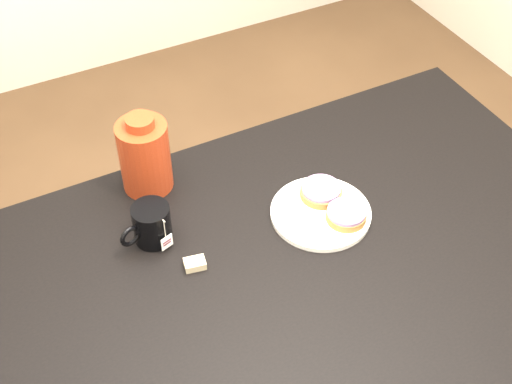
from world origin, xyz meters
TOP-DOWN VIEW (x-y plane):
  - table at (0.00, 0.00)m, footprint 1.40×0.90m
  - plate at (0.10, 0.10)m, footprint 0.23×0.23m
  - bagel_back at (0.12, 0.14)m, footprint 0.11×0.11m
  - bagel_front at (0.14, 0.05)m, footprint 0.13×0.13m
  - mug at (-0.27, 0.20)m, footprint 0.13×0.11m
  - teabag_pouch at (-0.22, 0.09)m, footprint 0.05×0.04m
  - bagel_package at (-0.22, 0.37)m, footprint 0.14×0.14m

SIDE VIEW (x-z plane):
  - table at x=0.00m, z-range 0.29..1.04m
  - plate at x=0.10m, z-range 0.75..0.77m
  - teabag_pouch at x=-0.22m, z-range 0.75..0.77m
  - bagel_back at x=0.12m, z-range 0.76..0.79m
  - bagel_front at x=0.14m, z-range 0.76..0.79m
  - mug at x=-0.27m, z-range 0.75..0.84m
  - bagel_package at x=-0.22m, z-range 0.74..0.94m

